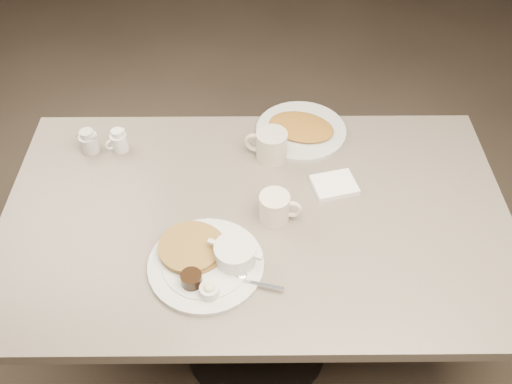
{
  "coord_description": "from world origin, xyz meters",
  "views": [
    {
      "loc": [
        -0.01,
        -1.06,
        1.97
      ],
      "look_at": [
        0.0,
        0.02,
        0.82
      ],
      "focal_mm": 38.57,
      "sensor_mm": 36.0,
      "label": 1
    }
  ],
  "objects_px": {
    "diner_table": "(256,248)",
    "main_plate": "(209,259)",
    "coffee_mug_near": "(276,207)",
    "creamer_right": "(89,141)",
    "hash_plate": "(301,129)",
    "creamer_left": "(119,141)",
    "coffee_mug_far": "(270,146)"
  },
  "relations": [
    {
      "from": "coffee_mug_near",
      "to": "creamer_left",
      "type": "distance_m",
      "value": 0.58
    },
    {
      "from": "hash_plate",
      "to": "diner_table",
      "type": "bearing_deg",
      "value": -113.14
    },
    {
      "from": "coffee_mug_far",
      "to": "main_plate",
      "type": "bearing_deg",
      "value": -112.42
    },
    {
      "from": "coffee_mug_near",
      "to": "creamer_left",
      "type": "bearing_deg",
      "value": 148.97
    },
    {
      "from": "coffee_mug_near",
      "to": "hash_plate",
      "type": "distance_m",
      "value": 0.4
    },
    {
      "from": "coffee_mug_far",
      "to": "hash_plate",
      "type": "distance_m",
      "value": 0.17
    },
    {
      "from": "main_plate",
      "to": "coffee_mug_near",
      "type": "relative_size",
      "value": 3.16
    },
    {
      "from": "diner_table",
      "to": "coffee_mug_near",
      "type": "distance_m",
      "value": 0.22
    },
    {
      "from": "creamer_left",
      "to": "hash_plate",
      "type": "bearing_deg",
      "value": 7.71
    },
    {
      "from": "coffee_mug_far",
      "to": "creamer_left",
      "type": "xyz_separation_m",
      "value": [
        -0.49,
        0.04,
        -0.01
      ]
    },
    {
      "from": "hash_plate",
      "to": "creamer_right",
      "type": "bearing_deg",
      "value": -173.24
    },
    {
      "from": "creamer_right",
      "to": "creamer_left",
      "type": "bearing_deg",
      "value": 0.86
    },
    {
      "from": "coffee_mug_far",
      "to": "hash_plate",
      "type": "height_order",
      "value": "coffee_mug_far"
    },
    {
      "from": "coffee_mug_near",
      "to": "creamer_left",
      "type": "relative_size",
      "value": 1.63
    },
    {
      "from": "diner_table",
      "to": "coffee_mug_near",
      "type": "height_order",
      "value": "coffee_mug_near"
    },
    {
      "from": "coffee_mug_near",
      "to": "hash_plate",
      "type": "bearing_deg",
      "value": 75.38
    },
    {
      "from": "creamer_right",
      "to": "diner_table",
      "type": "bearing_deg",
      "value": -27.38
    },
    {
      "from": "main_plate",
      "to": "creamer_left",
      "type": "relative_size",
      "value": 5.16
    },
    {
      "from": "coffee_mug_far",
      "to": "hash_plate",
      "type": "relative_size",
      "value": 0.38
    },
    {
      "from": "diner_table",
      "to": "main_plate",
      "type": "height_order",
      "value": "main_plate"
    },
    {
      "from": "diner_table",
      "to": "coffee_mug_far",
      "type": "height_order",
      "value": "coffee_mug_far"
    },
    {
      "from": "main_plate",
      "to": "creamer_right",
      "type": "height_order",
      "value": "creamer_right"
    },
    {
      "from": "creamer_left",
      "to": "creamer_right",
      "type": "relative_size",
      "value": 0.96
    },
    {
      "from": "diner_table",
      "to": "hash_plate",
      "type": "distance_m",
      "value": 0.44
    },
    {
      "from": "coffee_mug_near",
      "to": "creamer_right",
      "type": "xyz_separation_m",
      "value": [
        -0.6,
        0.3,
        -0.01
      ]
    },
    {
      "from": "diner_table",
      "to": "creamer_right",
      "type": "bearing_deg",
      "value": 152.62
    },
    {
      "from": "coffee_mug_near",
      "to": "creamer_right",
      "type": "relative_size",
      "value": 1.57
    },
    {
      "from": "diner_table",
      "to": "creamer_left",
      "type": "bearing_deg",
      "value": 147.58
    },
    {
      "from": "coffee_mug_near",
      "to": "hash_plate",
      "type": "relative_size",
      "value": 0.33
    },
    {
      "from": "diner_table",
      "to": "hash_plate",
      "type": "height_order",
      "value": "hash_plate"
    },
    {
      "from": "hash_plate",
      "to": "main_plate",
      "type": "bearing_deg",
      "value": -117.37
    },
    {
      "from": "creamer_left",
      "to": "creamer_right",
      "type": "xyz_separation_m",
      "value": [
        -0.1,
        -0.0,
        -0.0
      ]
    }
  ]
}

